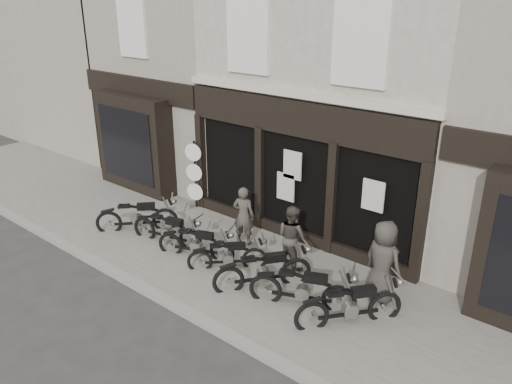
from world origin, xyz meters
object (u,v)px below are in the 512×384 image
Objects in this scene: motorcycle_5 at (303,292)px; man_centre at (292,236)px; motorcycle_4 at (264,274)px; advert_sign_post at (195,178)px; motorcycle_2 at (197,246)px; motorcycle_3 at (228,258)px; motorcycle_1 at (168,232)px; motorcycle_6 at (350,309)px; motorcycle_0 at (138,219)px; man_right at (383,262)px; man_left at (244,216)px.

man_centre is (-1.18, 1.21, 0.47)m from motorcycle_5.
advert_sign_post reaches higher than motorcycle_4.
man_centre is (-0.06, 1.15, 0.47)m from motorcycle_4.
advert_sign_post is at bearing 100.15° from motorcycle_4.
motorcycle_2 reaches higher than motorcycle_3.
motorcycle_6 is (5.51, 0.01, 0.02)m from motorcycle_1.
motorcycle_0 is 0.85× the size of motorcycle_1.
motorcycle_3 is 0.83× the size of man_right.
motorcycle_1 is at bearing 154.40° from motorcycle_5.
motorcycle_2 is at bearing 154.40° from motorcycle_5.
motorcycle_4 is at bearing 152.65° from motorcycle_5.
motorcycle_0 is 0.99× the size of man_right.
motorcycle_3 is 2.31m from motorcycle_5.
motorcycle_1 is 2.13m from motorcycle_3.
man_right reaches higher than motorcycle_6.
motorcycle_2 is 1.05× the size of man_right.
motorcycle_1 is 5.51m from motorcycle_6.
motorcycle_6 is 1.23× the size of man_centre.
motorcycle_1 is 2.09m from man_left.
man_right is (2.27, 1.21, 0.61)m from motorcycle_4.
man_right reaches higher than motorcycle_2.
motorcycle_4 is at bearing 129.24° from motorcycle_6.
man_left is 0.71× the size of advert_sign_post.
man_right reaches higher than motorcycle_1.
man_right is (5.59, 1.16, 0.63)m from motorcycle_1.
advert_sign_post reaches higher than motorcycle_2.
motorcycle_5 is at bearing 133.88° from man_left.
man_left is at bearing 10.64° from man_right.
motorcycle_4 is 1.24m from man_centre.
motorcycle_3 is 1.43m from man_left.
advert_sign_post is (-3.28, 2.09, 0.73)m from motorcycle_3.
motorcycle_5 is (3.30, -0.08, 0.05)m from motorcycle_2.
advert_sign_post reaches higher than motorcycle_6.
advert_sign_post is at bearing 104.98° from motorcycle_1.
motorcycle_1 is at bearing 155.76° from motorcycle_2.
motorcycle_3 is 0.71× the size of motorcycle_5.
man_right is at bearing 23.28° from motorcycle_5.
motorcycle_3 is 0.97× the size of man_centre.
motorcycle_0 is 3.15m from man_left.
motorcycle_4 is at bearing -47.33° from motorcycle_0.
advert_sign_post is at bearing 113.34° from motorcycle_2.
advert_sign_post is at bearing 133.73° from motorcycle_5.
motorcycle_1 is at bearing 125.60° from motorcycle_4.
motorcycle_2 is 2.47m from man_centre.
man_right is at bearing 158.06° from man_left.
motorcycle_5 is 3.20m from man_left.
motorcycle_3 is 3.96m from advert_sign_post.
advert_sign_post is (-5.58, 2.25, 0.66)m from motorcycle_5.
advert_sign_post is (-2.28, 2.18, 0.70)m from motorcycle_2.
motorcycle_0 reaches higher than motorcycle_3.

